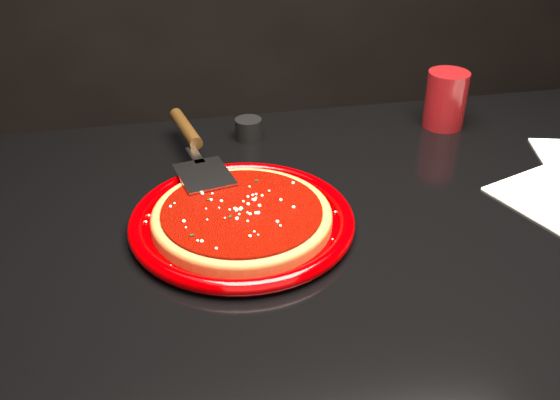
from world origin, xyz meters
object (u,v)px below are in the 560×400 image
object	(u,v)px
table	(354,399)
ramekin	(249,129)
plate	(242,221)
pizza_server	(195,147)
cup	(446,100)

from	to	relation	value
table	ramekin	bearing A→B (deg)	113.38
ramekin	plate	bearing A→B (deg)	-100.82
plate	pizza_server	bearing A→B (deg)	104.53
plate	pizza_server	world-z (taller)	pizza_server
pizza_server	cup	distance (m)	0.47
table	ramekin	world-z (taller)	ramekin
plate	pizza_server	xyz separation A→B (m)	(-0.05, 0.18, 0.03)
cup	ramekin	world-z (taller)	cup
pizza_server	ramekin	distance (m)	0.14
plate	pizza_server	size ratio (longest dim) A/B	0.99
plate	ramekin	distance (m)	0.28
pizza_server	ramekin	size ratio (longest dim) A/B	6.69
plate	cup	distance (m)	0.49
cup	ramekin	bearing A→B (deg)	176.99
table	plate	world-z (taller)	plate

